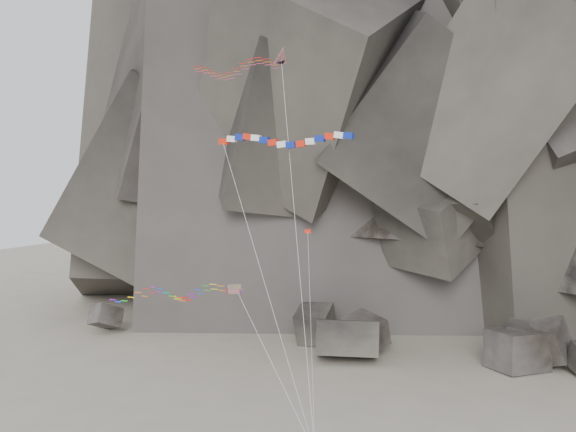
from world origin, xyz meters
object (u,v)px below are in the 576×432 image
at_px(banner_kite, 283,141).
at_px(pennant_kite, 309,278).
at_px(delta_kite, 232,68).
at_px(parafoil_kite, 167,293).

xyz_separation_m(banner_kite, pennant_kite, (2.45, -0.51, -10.79)).
height_order(delta_kite, parafoil_kite, delta_kite).
height_order(banner_kite, pennant_kite, banner_kite).
relative_size(delta_kite, banner_kite, 1.30).
height_order(banner_kite, parafoil_kite, banner_kite).
bearing_deg(banner_kite, parafoil_kite, -177.44).
relative_size(parafoil_kite, pennant_kite, 1.28).
distance_m(delta_kite, banner_kite, 8.81).
bearing_deg(parafoil_kite, pennant_kite, 3.86).
bearing_deg(banner_kite, pennant_kite, -13.13).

